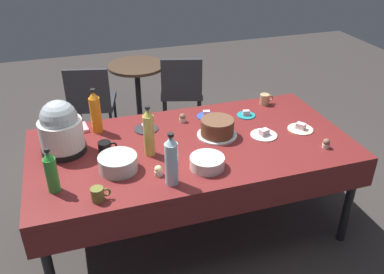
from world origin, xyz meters
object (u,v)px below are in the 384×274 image
at_px(frosted_layer_cake, 217,128).
at_px(round_cafe_table, 138,84).
at_px(slow_cooker, 61,129).
at_px(dessert_plate_charcoal, 146,128).
at_px(coffee_mug_tan, 265,99).
at_px(cupcake_berry, 182,118).
at_px(soda_bottle_water, 171,161).
at_px(potluck_table, 192,151).
at_px(maroon_chair_right, 182,88).
at_px(cupcake_rose, 158,171).
at_px(maroon_chair_left, 91,99).
at_px(dessert_plate_cream, 300,128).
at_px(cupcake_vanilla, 326,144).
at_px(soda_bottle_orange_juice, 95,112).
at_px(dessert_plate_teal, 246,115).
at_px(dessert_plate_cobalt, 206,115).
at_px(dessert_plate_white, 264,134).
at_px(soda_bottle_ginger_ale, 149,132).
at_px(coffee_mug_olive, 98,194).
at_px(ceramic_snack_bowl, 207,162).
at_px(soda_bottle_lime_soda, 51,172).
at_px(coffee_mug_black, 105,148).
at_px(glass_salad_bowl, 118,163).

bearing_deg(frosted_layer_cake, round_cafe_table, 98.34).
xyz_separation_m(slow_cooker, dessert_plate_charcoal, (0.58, 0.13, -0.16)).
distance_m(dessert_plate_charcoal, coffee_mug_tan, 1.03).
xyz_separation_m(cupcake_berry, soda_bottle_water, (-0.28, -0.73, 0.13)).
height_order(potluck_table, maroon_chair_right, maroon_chair_right).
bearing_deg(cupcake_rose, frosted_layer_cake, 34.29).
distance_m(maroon_chair_left, maroon_chair_right, 0.95).
height_order(dessert_plate_cream, cupcake_vanilla, cupcake_vanilla).
bearing_deg(soda_bottle_water, soda_bottle_orange_juice, 114.09).
height_order(dessert_plate_teal, cupcake_berry, cupcake_berry).
xyz_separation_m(dessert_plate_cobalt, cupcake_rose, (-0.54, -0.65, 0.02)).
bearing_deg(round_cafe_table, dessert_plate_white, -72.62).
relative_size(soda_bottle_ginger_ale, coffee_mug_olive, 3.13).
relative_size(cupcake_rose, round_cafe_table, 0.09).
relative_size(slow_cooker, ceramic_snack_bowl, 1.69).
xyz_separation_m(potluck_table, coffee_mug_tan, (0.76, 0.42, 0.11)).
height_order(potluck_table, coffee_mug_tan, coffee_mug_tan).
bearing_deg(soda_bottle_lime_soda, slow_cooker, 80.27).
xyz_separation_m(soda_bottle_water, maroon_chair_right, (0.63, 1.95, -0.42)).
relative_size(soda_bottle_water, coffee_mug_black, 2.70).
height_order(soda_bottle_lime_soda, soda_bottle_water, soda_bottle_water).
distance_m(dessert_plate_charcoal, coffee_mug_black, 0.40).
relative_size(glass_salad_bowl, dessert_plate_charcoal, 1.39).
bearing_deg(slow_cooker, maroon_chair_left, 78.77).
bearing_deg(coffee_mug_black, soda_bottle_orange_juice, 92.92).
relative_size(soda_bottle_lime_soda, coffee_mug_black, 2.26).
distance_m(dessert_plate_teal, cupcake_berry, 0.50).
xyz_separation_m(glass_salad_bowl, dessert_plate_cream, (1.35, 0.12, -0.04)).
bearing_deg(dessert_plate_charcoal, maroon_chair_right, 63.11).
bearing_deg(glass_salad_bowl, slow_cooker, 133.66).
bearing_deg(dessert_plate_charcoal, soda_bottle_ginger_ale, -97.76).
xyz_separation_m(coffee_mug_olive, round_cafe_table, (0.64, 2.21, -0.29)).
xyz_separation_m(frosted_layer_cake, dessert_plate_cobalt, (0.03, 0.30, -0.05)).
bearing_deg(maroon_chair_right, maroon_chair_left, -179.94).
xyz_separation_m(cupcake_berry, coffee_mug_black, (-0.61, -0.28, 0.01)).
relative_size(dessert_plate_cream, dessert_plate_teal, 1.30).
relative_size(frosted_layer_cake, maroon_chair_right, 0.34).
relative_size(dessert_plate_cobalt, soda_bottle_ginger_ale, 0.43).
relative_size(dessert_plate_white, soda_bottle_lime_soda, 0.67).
xyz_separation_m(cupcake_berry, coffee_mug_tan, (0.73, 0.09, 0.01)).
bearing_deg(cupcake_vanilla, dessert_plate_cream, 96.39).
bearing_deg(slow_cooker, dessert_plate_teal, 4.87).
xyz_separation_m(dessert_plate_cobalt, round_cafe_table, (-0.28, 1.42, -0.26)).
distance_m(slow_cooker, maroon_chair_left, 1.48).
bearing_deg(maroon_chair_right, dessert_plate_cobalt, -97.12).
height_order(dessert_plate_cobalt, maroon_chair_left, maroon_chair_left).
xyz_separation_m(soda_bottle_ginger_ale, round_cafe_table, (0.26, 1.82, -0.41)).
distance_m(glass_salad_bowl, dessert_plate_cobalt, 0.92).
bearing_deg(frosted_layer_cake, maroon_chair_left, 117.16).
bearing_deg(dessert_plate_cream, potluck_table, 176.28).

